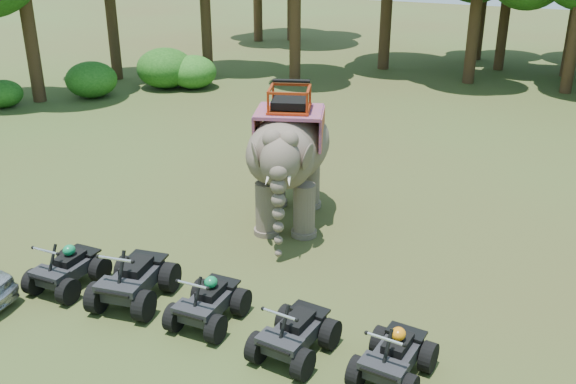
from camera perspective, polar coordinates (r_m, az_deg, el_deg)
name	(u,v)px	position (r m, az deg, el deg)	size (l,w,h in m)	color
ground	(264,294)	(13.84, -2.18, -9.02)	(110.00, 110.00, 0.00)	#47381E
elephant	(289,155)	(16.43, 0.10, 3.32)	(1.90, 4.32, 3.63)	brown
atv_0	(66,263)	(14.60, -19.12, -5.98)	(1.14, 1.56, 1.16)	black
atv_1	(133,272)	(13.66, -13.62, -6.97)	(1.31, 1.79, 1.33)	black
atv_2	(208,296)	(12.75, -7.14, -9.19)	(1.14, 1.56, 1.16)	black
atv_3	(295,326)	(11.79, 0.58, -11.85)	(1.16, 1.59, 1.18)	black
atv_4	(394,350)	(11.41, 9.45, -13.67)	(1.13, 1.55, 1.15)	black
tree_24	(110,0)	(33.52, -15.55, 16.09)	(5.38, 5.38, 7.68)	#195114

